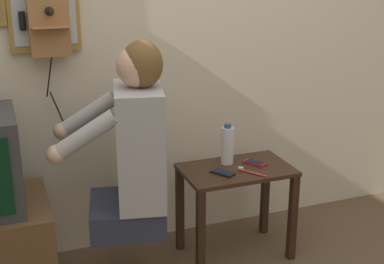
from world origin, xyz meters
name	(u,v)px	position (x,y,z in m)	size (l,w,h in m)	color
wall_back	(136,21)	(0.00, 1.20, 1.27)	(6.80, 0.05, 2.55)	beige
side_table	(236,188)	(0.43, 0.82, 0.41)	(0.59, 0.37, 0.52)	#382316
person	(134,146)	(-0.15, 0.75, 0.75)	(0.59, 0.49, 0.93)	#2D3347
wall_phone_antique	(48,15)	(-0.46, 1.12, 1.33)	(0.23, 0.18, 0.80)	#9E6B3D
cell_phone_held	(223,173)	(0.33, 0.77, 0.53)	(0.12, 0.14, 0.01)	black
cell_phone_spare	(255,163)	(0.55, 0.84, 0.53)	(0.12, 0.14, 0.01)	maroon
water_bottle	(227,145)	(0.41, 0.90, 0.63)	(0.07, 0.07, 0.23)	silver
toothbrush	(250,172)	(0.47, 0.73, 0.53)	(0.10, 0.14, 0.02)	#D83F4C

